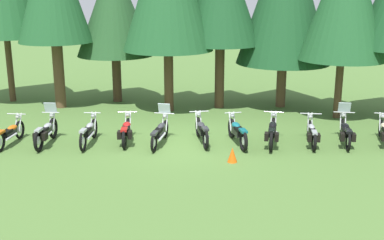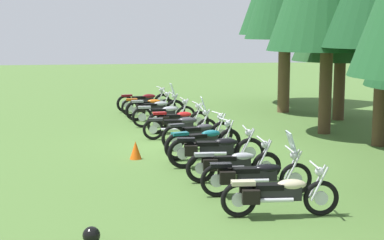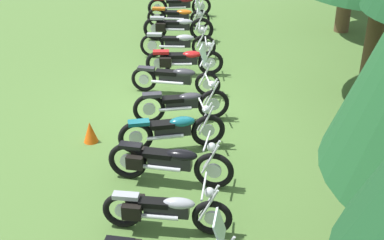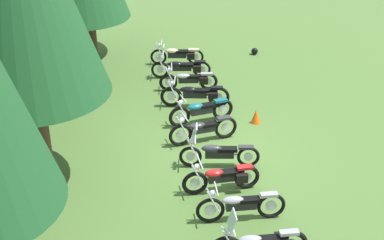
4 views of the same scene
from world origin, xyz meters
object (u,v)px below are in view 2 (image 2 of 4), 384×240
motorcycle_8 (215,149)px  motorcycle_1 (149,105)px  motorcycle_9 (232,164)px  motorcycle_10 (255,174)px  traffic_cone (136,150)px  motorcycle_0 (144,101)px  motorcycle_4 (177,120)px  dropped_helmet (91,235)px  motorcycle_11 (278,193)px  motorcycle_7 (204,141)px  motorcycle_6 (198,133)px  motorcycle_2 (155,108)px  motorcycle_3 (165,114)px  motorcycle_5 (181,125)px

motorcycle_8 → motorcycle_1: bearing=101.2°
motorcycle_9 → motorcycle_10: 1.23m
traffic_cone → motorcycle_0: bearing=174.1°
motorcycle_4 → motorcycle_9: motorcycle_4 is taller
dropped_helmet → motorcycle_11: bearing=105.0°
motorcycle_1 → motorcycle_9: 10.71m
motorcycle_8 → motorcycle_7: bearing=98.6°
motorcycle_1 → motorcycle_10: bearing=-83.1°
motorcycle_7 → dropped_helmet: (6.17, -2.96, -0.32)m
motorcycle_6 → motorcycle_8: 2.51m
motorcycle_2 → motorcycle_3: 1.51m
motorcycle_3 → motorcycle_7: 5.28m
motorcycle_5 → motorcycle_0: bearing=100.7°
motorcycle_1 → motorcycle_9: motorcycle_9 is taller
dropped_helmet → motorcycle_2: bearing=170.1°
motorcycle_0 → motorcycle_3: size_ratio=1.01×
motorcycle_1 → motorcycle_3: motorcycle_3 is taller
motorcycle_10 → motorcycle_8: bearing=101.6°
motorcycle_6 → traffic_cone: (1.13, -1.90, -0.22)m
motorcycle_8 → dropped_helmet: bearing=-115.6°
motorcycle_1 → traffic_cone: bearing=-96.4°
motorcycle_4 → motorcycle_8: motorcycle_8 is taller
motorcycle_9 → dropped_helmet: 4.73m
motorcycle_9 → motorcycle_2: bearing=97.0°
motorcycle_5 → motorcycle_10: size_ratio=0.99×
motorcycle_5 → motorcycle_9: (5.37, 0.42, -0.04)m
motorcycle_1 → motorcycle_3: size_ratio=0.96×
traffic_cone → motorcycle_11: bearing=23.1°
motorcycle_6 → traffic_cone: motorcycle_6 is taller
traffic_cone → motorcycle_9: bearing=36.0°
motorcycle_9 → traffic_cone: (-2.78, -2.02, -0.19)m
motorcycle_10 → motorcycle_7: bearing=100.1°
motorcycle_8 → traffic_cone: 2.36m
motorcycle_1 → motorcycle_5: motorcycle_5 is taller
motorcycle_10 → traffic_cone: 4.58m
motorcycle_3 → motorcycle_11: motorcycle_3 is taller
motorcycle_8 → motorcycle_4: bearing=98.8°
motorcycle_6 → motorcycle_11: bearing=-100.7°
motorcycle_7 → motorcycle_8: 1.24m
motorcycle_4 → motorcycle_7: motorcycle_7 is taller
motorcycle_8 → traffic_cone: motorcycle_8 is taller
motorcycle_6 → motorcycle_11: (6.53, 0.41, -0.01)m
motorcycle_9 → motorcycle_8: bearing=96.6°
motorcycle_3 → motorcycle_8: size_ratio=0.93×
motorcycle_1 → motorcycle_7: motorcycle_7 is taller
dropped_helmet → motorcycle_6: bearing=157.9°
dropped_helmet → motorcycle_10: bearing=124.7°
motorcycle_3 → motorcycle_8: bearing=-87.5°
motorcycle_6 → motorcycle_10: bearing=-100.5°
motorcycle_5 → motorcycle_7: size_ratio=1.05×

